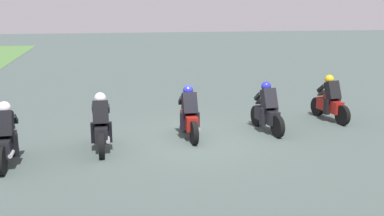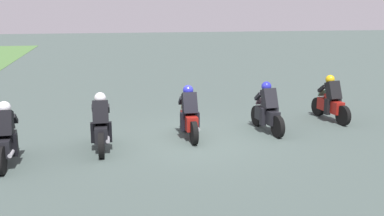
# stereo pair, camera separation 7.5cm
# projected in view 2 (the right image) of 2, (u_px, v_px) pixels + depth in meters

# --- Properties ---
(ground_plane) EXTENTS (120.00, 120.00, 0.00)m
(ground_plane) POSITION_uv_depth(u_px,v_px,m) (193.00, 139.00, 12.58)
(ground_plane) COLOR #404E4A
(rider_lane_a) EXTENTS (2.04, 0.56, 1.51)m
(rider_lane_a) POSITION_uv_depth(u_px,v_px,m) (331.00, 102.00, 14.56)
(rider_lane_a) COLOR black
(rider_lane_a) RESTS_ON ground_plane
(rider_lane_b) EXTENTS (2.04, 0.55, 1.51)m
(rider_lane_b) POSITION_uv_depth(u_px,v_px,m) (267.00, 111.00, 13.23)
(rider_lane_b) COLOR black
(rider_lane_b) RESTS_ON ground_plane
(rider_lane_c) EXTENTS (2.04, 0.54, 1.51)m
(rider_lane_c) POSITION_uv_depth(u_px,v_px,m) (189.00, 116.00, 12.60)
(rider_lane_c) COLOR black
(rider_lane_c) RESTS_ON ground_plane
(rider_lane_d) EXTENTS (2.04, 0.55, 1.51)m
(rider_lane_d) POSITION_uv_depth(u_px,v_px,m) (101.00, 127.00, 11.50)
(rider_lane_d) COLOR black
(rider_lane_d) RESTS_ON ground_plane
(rider_lane_e) EXTENTS (2.04, 0.54, 1.51)m
(rider_lane_e) POSITION_uv_depth(u_px,v_px,m) (6.00, 139.00, 10.40)
(rider_lane_e) COLOR black
(rider_lane_e) RESTS_ON ground_plane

